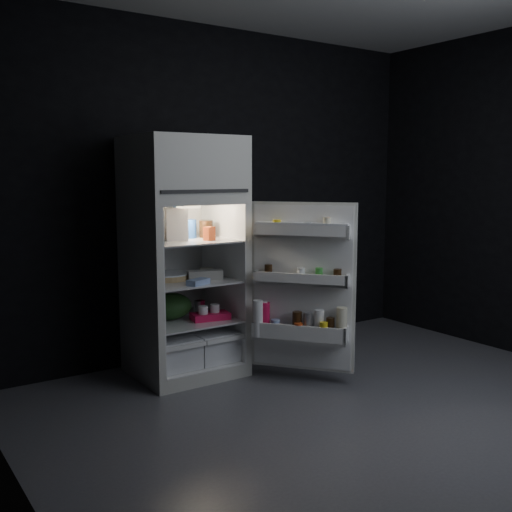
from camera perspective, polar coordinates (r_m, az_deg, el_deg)
floor at (r=4.01m, az=9.58°, el=-14.41°), size 4.00×3.40×0.00m
wall_back at (r=5.07m, az=-3.54°, el=6.03°), size 4.00×0.00×2.70m
wall_left at (r=2.73m, az=-21.74°, el=3.93°), size 0.00×3.40×2.70m
refrigerator at (r=4.50m, az=-7.05°, el=0.72°), size 0.76×0.71×1.78m
fridge_door at (r=4.32m, az=4.40°, el=-3.26°), size 0.60×0.68×1.22m
milk_jug at (r=4.42m, az=-7.59°, el=3.06°), size 0.20×0.20×0.24m
mayo_jar at (r=4.56m, az=-6.42°, el=2.59°), size 0.12×0.12×0.14m
jam_jar at (r=4.60m, az=-4.78°, el=2.59°), size 0.11×0.11×0.13m
amber_bottle at (r=4.45m, az=-10.58°, el=2.90°), size 0.11×0.11×0.22m
small_carton at (r=4.38m, az=-4.47°, el=2.14°), size 0.09×0.08×0.10m
egg_carton at (r=4.47m, az=-4.87°, el=-1.82°), size 0.27×0.18×0.07m
pie at (r=4.51m, az=-8.36°, el=-1.98°), size 0.39×0.39×0.04m
flat_package at (r=4.28m, az=-5.52°, el=-2.47°), size 0.19×0.14×0.04m
wrapped_pkg at (r=4.71m, az=-4.77°, el=-1.45°), size 0.13×0.12×0.05m
produce_bag at (r=4.54m, az=-8.16°, el=-4.77°), size 0.37×0.32×0.20m
yogurt_tray at (r=4.52m, az=-4.38°, el=-5.73°), size 0.30×0.20×0.05m
small_can_red at (r=4.77m, az=-5.29°, el=-4.77°), size 0.08×0.08×0.09m
small_can_silver at (r=4.76m, az=-5.55°, el=-4.80°), size 0.09×0.09×0.09m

